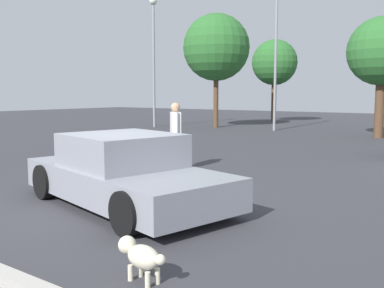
{
  "coord_description": "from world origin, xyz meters",
  "views": [
    {
      "loc": [
        5.52,
        -5.42,
        1.96
      ],
      "look_at": [
        0.21,
        2.01,
        0.9
      ],
      "focal_mm": 40.87,
      "sensor_mm": 36.0,
      "label": 1
    }
  ],
  "objects": [
    {
      "name": "tree_back_right",
      "position": [
        -7.39,
        22.33,
        4.03
      ],
      "size": [
        3.08,
        3.08,
        5.6
      ],
      "color": "brown",
      "rests_on": "ground_plane"
    },
    {
      "name": "sedan_foreground",
      "position": [
        0.18,
        0.02,
        0.58
      ],
      "size": [
        4.57,
        2.81,
        1.26
      ],
      "rotation": [
        0.0,
        0.0,
        -0.24
      ],
      "color": "gray",
      "rests_on": "ground_plane"
    },
    {
      "name": "tree_far_right",
      "position": [
        1.04,
        15.04,
        3.75
      ],
      "size": [
        2.97,
        2.97,
        5.28
      ],
      "color": "brown",
      "rests_on": "ground_plane"
    },
    {
      "name": "light_post_mid",
      "position": [
        -4.38,
        15.96,
        4.98
      ],
      "size": [
        0.44,
        0.44,
        7.51
      ],
      "color": "gray",
      "rests_on": "ground_plane"
    },
    {
      "name": "ground_plane",
      "position": [
        0.0,
        0.0,
        0.0
      ],
      "size": [
        80.0,
        80.0,
        0.0
      ],
      "primitive_type": "plane",
      "color": "#38383D"
    },
    {
      "name": "pedestrian",
      "position": [
        -1.23,
        3.31,
        1.04
      ],
      "size": [
        0.45,
        0.45,
        1.73
      ],
      "rotation": [
        0.0,
        0.0,
        3.91
      ],
      "color": "navy",
      "rests_on": "ground_plane"
    },
    {
      "name": "tree_back_left",
      "position": [
        -8.05,
        15.96,
        4.55
      ],
      "size": [
        3.79,
        3.79,
        6.46
      ],
      "color": "brown",
      "rests_on": "ground_plane"
    },
    {
      "name": "dog",
      "position": [
        2.52,
        -2.16,
        0.28
      ],
      "size": [
        0.68,
        0.29,
        0.44
      ],
      "rotation": [
        0.0,
        0.0,
        3.02
      ],
      "color": "beige",
      "rests_on": "ground_plane"
    },
    {
      "name": "light_post_far",
      "position": [
        -11.12,
        14.08,
        4.92
      ],
      "size": [
        0.44,
        0.44,
        7.4
      ],
      "color": "gray",
      "rests_on": "ground_plane"
    }
  ]
}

